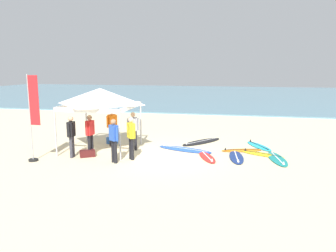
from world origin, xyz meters
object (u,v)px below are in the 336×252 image
at_px(surfboard_cyan, 259,146).
at_px(person_orange, 112,125).
at_px(person_black, 71,134).
at_px(surfboard_yellow, 262,154).
at_px(canopy_tent, 100,96).
at_px(surfboard_navy, 236,157).
at_px(banner_flag, 33,122).
at_px(person_grey, 133,128).
at_px(surfboard_teal, 277,159).
at_px(surfboard_orange, 241,150).
at_px(person_blue, 114,138).
at_px(surfboard_black, 202,142).
at_px(surfboard_blue, 184,149).
at_px(surfboard_red, 207,157).
at_px(cooler_box, 112,139).
at_px(gear_bag_near_tent, 87,153).
at_px(person_yellow, 131,135).
at_px(person_red, 90,132).

height_order(surfboard_cyan, person_orange, person_orange).
bearing_deg(person_black, surfboard_yellow, 14.94).
bearing_deg(person_black, canopy_tent, 65.07).
xyz_separation_m(surfboard_navy, banner_flag, (-7.71, -2.14, 1.54)).
relative_size(surfboard_cyan, person_grey, 1.16).
relative_size(surfboard_teal, person_black, 1.30).
relative_size(surfboard_orange, person_black, 1.09).
bearing_deg(person_blue, surfboard_black, 54.90).
relative_size(person_orange, banner_flag, 0.50).
xyz_separation_m(canopy_tent, surfboard_orange, (6.11, 1.07, -2.35)).
bearing_deg(surfboard_blue, banner_flag, -151.42).
bearing_deg(surfboard_blue, surfboard_teal, -10.70).
bearing_deg(surfboard_black, surfboard_cyan, -6.74).
xyz_separation_m(surfboard_red, cooler_box, (-4.74, 1.60, 0.16)).
bearing_deg(person_grey, surfboard_cyan, 18.59).
height_order(canopy_tent, surfboard_navy, canopy_tent).
height_order(surfboard_cyan, person_grey, person_grey).
relative_size(surfboard_navy, surfboard_black, 0.88).
relative_size(gear_bag_near_tent, cooler_box, 1.20).
distance_m(surfboard_cyan, banner_flag, 9.83).
xyz_separation_m(surfboard_yellow, person_black, (-7.62, -2.03, 0.95)).
bearing_deg(cooler_box, person_grey, -36.42).
bearing_deg(cooler_box, surfboard_orange, -1.65).
bearing_deg(person_yellow, person_black, -174.70).
xyz_separation_m(person_grey, cooler_box, (-1.42, 1.05, -0.79)).
bearing_deg(banner_flag, surfboard_navy, 15.47).
bearing_deg(surfboard_orange, person_blue, -149.35).
bearing_deg(person_yellow, surfboard_yellow, 19.30).
distance_m(surfboard_cyan, surfboard_navy, 2.37).
bearing_deg(person_yellow, surfboard_orange, 27.89).
distance_m(surfboard_blue, person_black, 4.90).
height_order(surfboard_black, cooler_box, cooler_box).
bearing_deg(person_grey, person_orange, 153.54).
bearing_deg(person_red, surfboard_cyan, 23.66).
bearing_deg(person_yellow, surfboard_cyan, 32.50).
bearing_deg(canopy_tent, surfboard_black, 29.30).
distance_m(surfboard_navy, surfboard_orange, 1.20).
relative_size(surfboard_blue, person_yellow, 1.57).
bearing_deg(person_blue, person_red, 150.05).
bearing_deg(surfboard_teal, surfboard_red, -173.05).
bearing_deg(banner_flag, surfboard_blue, 28.58).
relative_size(person_grey, banner_flag, 0.50).
bearing_deg(person_black, surfboard_teal, 9.86).
distance_m(surfboard_black, surfboard_red, 2.77).
distance_m(surfboard_red, person_red, 4.93).
relative_size(surfboard_blue, person_red, 1.57).
xyz_separation_m(surfboard_navy, gear_bag_near_tent, (-6.01, -1.11, 0.10)).
xyz_separation_m(person_grey, banner_flag, (-3.23, -2.44, 0.59)).
xyz_separation_m(surfboard_red, person_blue, (-3.44, -1.43, 0.95)).
relative_size(surfboard_teal, gear_bag_near_tent, 3.70).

